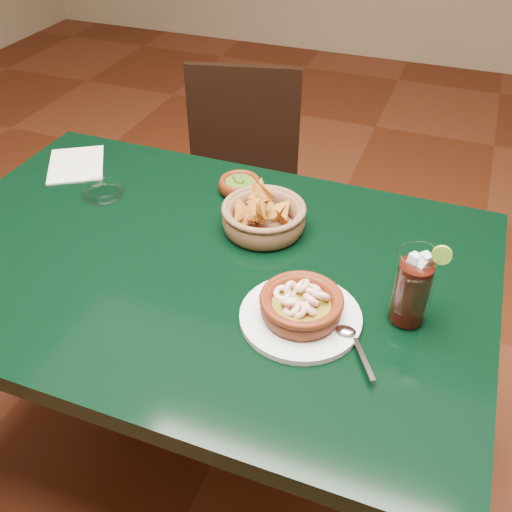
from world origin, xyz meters
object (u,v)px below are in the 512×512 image
(cola_drink, at_px, (412,288))
(dining_table, at_px, (199,293))
(shrimp_plate, at_px, (301,308))
(dining_chair, at_px, (239,189))
(chip_basket, at_px, (263,217))

(cola_drink, bearing_deg, dining_table, 176.70)
(dining_table, height_order, cola_drink, cola_drink)
(shrimp_plate, relative_size, cola_drink, 1.54)
(dining_table, distance_m, cola_drink, 0.47)
(dining_table, relative_size, dining_chair, 1.41)
(dining_table, height_order, dining_chair, dining_chair)
(chip_basket, bearing_deg, dining_table, -123.14)
(chip_basket, relative_size, cola_drink, 1.23)
(dining_table, bearing_deg, shrimp_plate, -20.36)
(cola_drink, bearing_deg, dining_chair, 130.86)
(dining_table, relative_size, cola_drink, 6.84)
(shrimp_plate, distance_m, cola_drink, 0.20)
(dining_chair, xyz_separation_m, shrimp_plate, (0.45, -0.80, 0.31))
(dining_table, distance_m, shrimp_plate, 0.30)
(dining_table, xyz_separation_m, shrimp_plate, (0.26, -0.09, 0.13))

